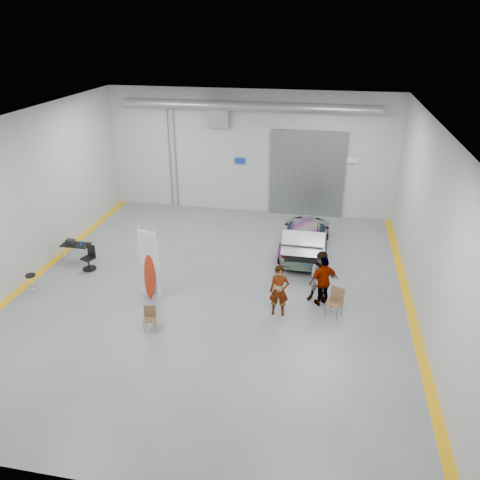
% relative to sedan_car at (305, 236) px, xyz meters
% --- Properties ---
extents(ground, '(16.00, 16.00, 0.00)m').
position_rel_sedan_car_xyz_m(ground, '(-3.06, -3.87, -0.68)').
color(ground, slate).
rests_on(ground, ground).
extents(room_shell, '(14.02, 16.18, 6.01)m').
position_rel_sedan_car_xyz_m(room_shell, '(-2.82, -1.65, 3.40)').
color(room_shell, '#B0B2B4').
rests_on(room_shell, ground).
extents(sedan_car, '(2.02, 4.75, 1.36)m').
position_rel_sedan_car_xyz_m(sedan_car, '(0.00, 0.00, 0.00)').
color(sedan_car, white).
rests_on(sedan_car, ground).
extents(person_a, '(0.67, 0.47, 1.77)m').
position_rel_sedan_car_xyz_m(person_a, '(-0.56, -4.88, 0.20)').
color(person_a, olive).
rests_on(person_a, ground).
extents(person_b, '(0.92, 0.71, 1.88)m').
position_rel_sedan_car_xyz_m(person_b, '(0.78, -3.84, 0.26)').
color(person_b, slate).
rests_on(person_b, ground).
extents(person_c, '(1.12, 0.90, 1.81)m').
position_rel_sedan_car_xyz_m(person_c, '(0.85, -4.01, 0.22)').
color(person_c, '#A36D36').
rests_on(person_c, ground).
extents(surfboard_display, '(0.75, 0.35, 2.71)m').
position_rel_sedan_car_xyz_m(surfboard_display, '(-4.99, -4.71, 0.42)').
color(surfboard_display, white).
rests_on(surfboard_display, ground).
extents(folding_chair_near, '(0.44, 0.46, 0.79)m').
position_rel_sedan_car_xyz_m(folding_chair_near, '(-4.41, -6.52, -0.44)').
color(folding_chair_near, brown).
rests_on(folding_chair_near, ground).
extents(folding_chair_far, '(0.61, 0.65, 0.98)m').
position_rel_sedan_car_xyz_m(folding_chair_far, '(1.24, -4.66, -0.38)').
color(folding_chair_far, brown).
rests_on(folding_chair_far, ground).
extents(shop_stool, '(0.37, 0.37, 0.72)m').
position_rel_sedan_car_xyz_m(shop_stool, '(-9.32, -5.19, -0.32)').
color(shop_stool, black).
rests_on(shop_stool, ground).
extents(work_table, '(1.13, 0.57, 0.92)m').
position_rel_sedan_car_xyz_m(work_table, '(-9.06, -2.58, 0.03)').
color(work_table, gray).
rests_on(work_table, ground).
extents(office_chair, '(0.56, 0.59, 0.98)m').
position_rel_sedan_car_xyz_m(office_chair, '(-8.17, -3.17, -0.25)').
color(office_chair, black).
rests_on(office_chair, ground).
extents(trunk_lid, '(1.59, 0.97, 0.04)m').
position_rel_sedan_car_xyz_m(trunk_lid, '(0.00, -2.10, 0.70)').
color(trunk_lid, silver).
rests_on(trunk_lid, sedan_car).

